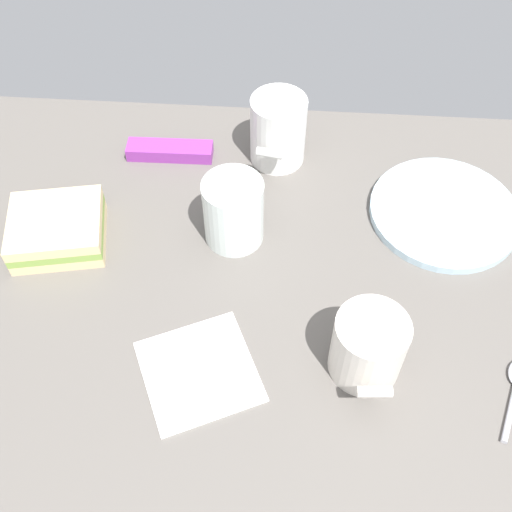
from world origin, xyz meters
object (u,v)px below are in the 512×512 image
glass_of_milk (234,213)px  plate_of_food (444,212)px  snack_bar (170,151)px  paper_napkin (199,371)px  coffee_mug_milky (278,130)px  sandwich_main (57,229)px  coffee_mug_black (368,346)px

glass_of_milk → plate_of_food: bearing=-169.0°
plate_of_food → glass_of_milk: (28.26, 5.51, 3.84)cm
snack_bar → paper_napkin: snack_bar is taller
plate_of_food → coffee_mug_milky: bearing=-22.9°
sandwich_main → snack_bar: (-12.02, -17.03, -1.20)cm
coffee_mug_milky → paper_napkin: size_ratio=0.84×
plate_of_food → sandwich_main: 51.78cm
plate_of_food → glass_of_milk: bearing=11.0°
snack_bar → coffee_mug_black: bearing=128.8°
coffee_mug_milky → glass_of_milk: 16.14cm
plate_of_food → snack_bar: bearing=-13.0°
coffee_mug_milky → glass_of_milk: bearing=72.2°
snack_bar → paper_napkin: bearing=103.0°
coffee_mug_black → paper_napkin: 19.26cm
snack_bar → paper_napkin: size_ratio=1.02×
coffee_mug_black → paper_napkin: size_ratio=0.84×
coffee_mug_black → snack_bar: size_ratio=0.82×
glass_of_milk → snack_bar: glass_of_milk is taller
coffee_mug_milky → glass_of_milk: size_ratio=1.09×
glass_of_milk → coffee_mug_milky: bearing=-107.8°
glass_of_milk → sandwich_main: bearing=6.2°
plate_of_food → sandwich_main: bearing=8.9°
plate_of_food → sandwich_main: size_ratio=1.49×
coffee_mug_milky → glass_of_milk: (4.93, 15.34, -0.86)cm
sandwich_main → glass_of_milk: glass_of_milk is taller
snack_bar → paper_napkin: (-8.70, 35.01, -0.85)cm
sandwich_main → plate_of_food: bearing=-171.1°
paper_napkin → plate_of_food: bearing=-139.5°
glass_of_milk → paper_napkin: bearing=84.0°
coffee_mug_milky → snack_bar: 16.39cm
paper_napkin → glass_of_milk: bearing=-96.0°
sandwich_main → paper_napkin: size_ratio=1.10×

